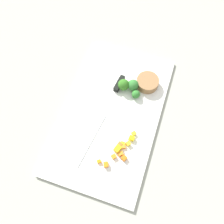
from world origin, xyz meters
The scene contains 19 objects.
ground_plane centered at (0.00, 0.00, 0.00)m, with size 4.00×4.00×0.00m, color #9A9D8D.
cutting_board centered at (0.00, 0.00, 0.01)m, with size 0.55×0.32×0.01m, color white.
prep_bowl centered at (-0.15, 0.08, 0.03)m, with size 0.08×0.08×0.03m, color olive.
chef_knife centered at (-0.03, -0.02, 0.02)m, with size 0.36×0.07×0.02m.
carrot_dice_0 centered at (0.13, 0.07, 0.02)m, with size 0.02×0.01×0.01m, color orange.
carrot_dice_1 centered at (0.17, 0.04, 0.02)m, with size 0.01×0.02×0.02m, color orange.
carrot_dice_2 centered at (0.10, 0.06, 0.02)m, with size 0.01×0.01×0.01m, color orange.
carrot_dice_3 centered at (0.17, 0.01, 0.02)m, with size 0.01×0.01×0.01m, color orange.
carrot_dice_4 centered at (0.14, 0.09, 0.02)m, with size 0.02×0.02×0.01m, color orange.
carrot_dice_5 centered at (0.10, 0.07, 0.02)m, with size 0.01×0.01×0.01m, color orange.
carrot_dice_6 centered at (0.14, 0.05, 0.02)m, with size 0.01×0.01×0.01m, color orange.
pepper_dice_0 centered at (0.09, 0.08, 0.02)m, with size 0.01×0.01×0.01m, color yellow.
pepper_dice_1 centered at (0.12, 0.06, 0.02)m, with size 0.02×0.02×0.02m, color yellow.
pepper_dice_2 centered at (0.09, 0.07, 0.02)m, with size 0.01×0.01×0.01m, color yellow.
pepper_dice_3 centered at (0.07, 0.09, 0.02)m, with size 0.02×0.01×0.02m, color yellow.
pepper_dice_4 centered at (0.05, 0.09, 0.02)m, with size 0.01×0.01×0.01m, color yellow.
broccoli_floret_0 centered at (-0.12, 0.04, 0.04)m, with size 0.04×0.04×0.04m.
broccoli_floret_1 centered at (-0.11, 0.01, 0.04)m, with size 0.04×0.04×0.05m.
broccoli_floret_2 centered at (-0.09, 0.06, 0.03)m, with size 0.03×0.03×0.03m.
Camera 1 is at (0.31, 0.11, 0.77)m, focal length 38.54 mm.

